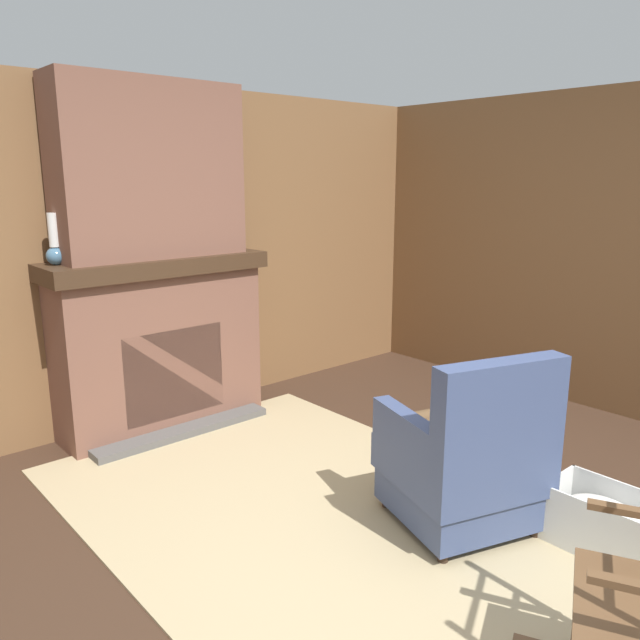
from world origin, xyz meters
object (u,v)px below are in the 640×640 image
laundry_basket (603,521)px  oil_lamp_vase (55,247)px  armchair (466,464)px  storage_case (193,243)px  firewood_stack (422,430)px  decorative_plate_on_mantel (135,239)px

laundry_basket → oil_lamp_vase: oil_lamp_vase is taller
armchair → storage_case: 2.45m
firewood_stack → laundry_basket: laundry_basket is taller
oil_lamp_vase → storage_case: oil_lamp_vase is taller
laundry_basket → storage_case: (-2.81, -0.51, 1.12)m
armchair → firewood_stack: (-0.83, 0.68, -0.28)m
armchair → firewood_stack: bearing=-21.0°
armchair → laundry_basket: size_ratio=1.93×
firewood_stack → oil_lamp_vase: size_ratio=1.59×
armchair → firewood_stack: size_ratio=1.86×
decorative_plate_on_mantel → storage_case: bearing=87.3°
firewood_stack → decorative_plate_on_mantel: decorative_plate_on_mantel is taller
armchair → decorative_plate_on_mantel: 2.55m
armchair → oil_lamp_vase: (-2.26, -1.12, 0.97)m
firewood_stack → decorative_plate_on_mantel: (-1.45, -1.28, 1.26)m
armchair → laundry_basket: bearing=-130.3°
armchair → storage_case: storage_case is taller
oil_lamp_vase → decorative_plate_on_mantel: size_ratio=1.24×
armchair → storage_case: (-2.26, -0.17, 0.92)m
laundry_basket → decorative_plate_on_mantel: decorative_plate_on_mantel is taller
oil_lamp_vase → storage_case: (0.00, 0.95, -0.04)m
firewood_stack → laundry_basket: size_ratio=1.04×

